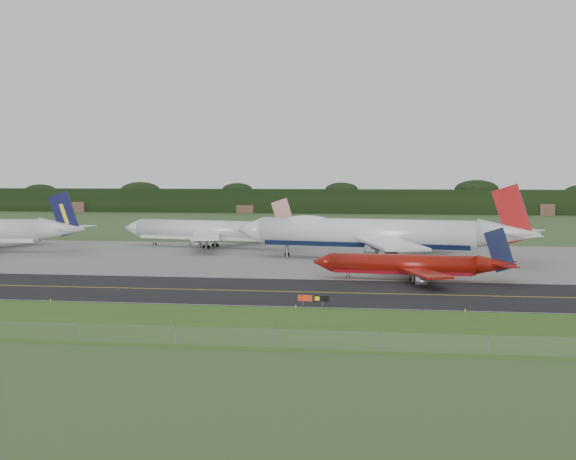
{
  "coord_description": "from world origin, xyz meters",
  "views": [
    {
      "loc": [
        20.89,
        -138.44,
        20.17
      ],
      "look_at": [
        -3.05,
        22.0,
        8.73
      ],
      "focal_mm": 50.0,
      "sensor_mm": 36.0,
      "label": 1
    }
  ],
  "objects_px": {
    "jet_red_737": "(413,265)",
    "jet_star_tail": "(210,231)",
    "jet_ba_747": "(377,234)",
    "taxiway_sign": "(313,298)"
  },
  "relations": [
    {
      "from": "jet_red_737",
      "to": "jet_star_tail",
      "type": "height_order",
      "value": "jet_star_tail"
    },
    {
      "from": "jet_ba_747",
      "to": "jet_red_737",
      "type": "height_order",
      "value": "jet_ba_747"
    },
    {
      "from": "jet_red_737",
      "to": "taxiway_sign",
      "type": "distance_m",
      "value": 35.77
    },
    {
      "from": "jet_ba_747",
      "to": "jet_red_737",
      "type": "distance_m",
      "value": 36.08
    },
    {
      "from": "jet_ba_747",
      "to": "jet_star_tail",
      "type": "distance_m",
      "value": 52.23
    },
    {
      "from": "jet_star_tail",
      "to": "taxiway_sign",
      "type": "height_order",
      "value": "jet_star_tail"
    },
    {
      "from": "jet_ba_747",
      "to": "jet_red_737",
      "type": "relative_size",
      "value": 1.87
    },
    {
      "from": "jet_ba_747",
      "to": "taxiway_sign",
      "type": "xyz_separation_m",
      "value": [
        -7.02,
        -67.21,
        -4.99
      ]
    },
    {
      "from": "taxiway_sign",
      "to": "jet_red_737",
      "type": "bearing_deg",
      "value": 64.56
    },
    {
      "from": "jet_ba_747",
      "to": "jet_star_tail",
      "type": "height_order",
      "value": "jet_ba_747"
    }
  ]
}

